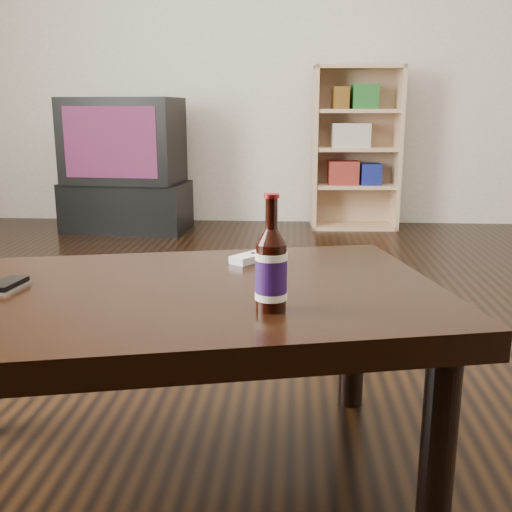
# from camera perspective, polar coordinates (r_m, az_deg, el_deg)

# --- Properties ---
(floor) EXTENTS (5.00, 6.00, 0.01)m
(floor) POSITION_cam_1_polar(r_m,az_deg,el_deg) (1.86, -1.29, -13.79)
(floor) COLOR black
(floor) RESTS_ON ground
(wall_back) EXTENTS (5.00, 0.02, 2.70)m
(wall_back) POSITION_cam_1_polar(r_m,az_deg,el_deg) (4.68, 2.04, 19.85)
(wall_back) COLOR #EEE4D0
(wall_back) RESTS_ON ground
(tv_stand) EXTENTS (0.91, 0.52, 0.35)m
(tv_stand) POSITION_cam_1_polar(r_m,az_deg,el_deg) (4.43, -12.19, 4.63)
(tv_stand) COLOR black
(tv_stand) RESTS_ON floor
(tv) EXTENTS (0.83, 0.56, 0.59)m
(tv) POSITION_cam_1_polar(r_m,az_deg,el_deg) (4.38, -12.51, 10.68)
(tv) COLOR black
(tv) RESTS_ON tv_stand
(bookshelf) EXTENTS (0.63, 0.31, 1.16)m
(bookshelf) POSITION_cam_1_polar(r_m,az_deg,el_deg) (4.46, 9.35, 10.35)
(bookshelf) COLOR #A1835D
(bookshelf) RESTS_ON floor
(coffee_table) EXTENTS (1.37, 0.98, 0.46)m
(coffee_table) POSITION_cam_1_polar(r_m,az_deg,el_deg) (1.37, -8.60, -5.62)
(coffee_table) COLOR black
(coffee_table) RESTS_ON floor
(beer_bottle) EXTENTS (0.08, 0.08, 0.23)m
(beer_bottle) POSITION_cam_1_polar(r_m,az_deg,el_deg) (1.18, 1.45, -1.35)
(beer_bottle) COLOR black
(beer_bottle) RESTS_ON coffee_table
(phone) EXTENTS (0.07, 0.11, 0.02)m
(phone) POSITION_cam_1_polar(r_m,az_deg,el_deg) (1.45, -22.59, -2.57)
(phone) COLOR silver
(phone) RESTS_ON coffee_table
(remote) EXTENTS (0.15, 0.17, 0.02)m
(remote) POSITION_cam_1_polar(r_m,az_deg,el_deg) (1.60, 0.18, 0.04)
(remote) COLOR silver
(remote) RESTS_ON coffee_table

